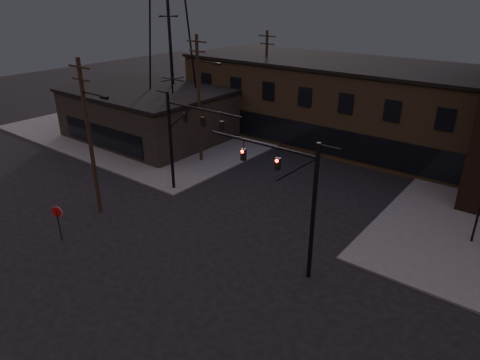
# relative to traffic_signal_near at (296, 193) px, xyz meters

# --- Properties ---
(ground) EXTENTS (140.00, 140.00, 0.00)m
(ground) POSITION_rel_traffic_signal_near_xyz_m (-5.36, -4.50, -4.93)
(ground) COLOR black
(ground) RESTS_ON ground
(sidewalk_nw) EXTENTS (30.00, 30.00, 0.15)m
(sidewalk_nw) POSITION_rel_traffic_signal_near_xyz_m (-27.36, 17.50, -4.86)
(sidewalk_nw) COLOR #474744
(sidewalk_nw) RESTS_ON ground
(building_row) EXTENTS (40.00, 12.00, 8.00)m
(building_row) POSITION_rel_traffic_signal_near_xyz_m (-5.36, 23.50, -0.93)
(building_row) COLOR brown
(building_row) RESTS_ON ground
(building_left) EXTENTS (16.00, 12.00, 5.00)m
(building_left) POSITION_rel_traffic_signal_near_xyz_m (-25.36, 11.50, -2.43)
(building_left) COLOR black
(building_left) RESTS_ON ground
(traffic_signal_near) EXTENTS (7.12, 0.24, 8.00)m
(traffic_signal_near) POSITION_rel_traffic_signal_near_xyz_m (0.00, 0.00, 0.00)
(traffic_signal_near) COLOR black
(traffic_signal_near) RESTS_ON ground
(traffic_signal_far) EXTENTS (7.12, 0.24, 8.00)m
(traffic_signal_far) POSITION_rel_traffic_signal_near_xyz_m (-12.07, 3.50, 0.08)
(traffic_signal_far) COLOR black
(traffic_signal_far) RESTS_ON ground
(stop_sign) EXTENTS (0.72, 0.33, 2.48)m
(stop_sign) POSITION_rel_traffic_signal_near_xyz_m (-13.36, -6.49, -3.09)
(stop_sign) COLOR black
(stop_sign) RESTS_ON ground
(utility_pole_near) EXTENTS (3.70, 0.28, 11.00)m
(utility_pole_near) POSITION_rel_traffic_signal_near_xyz_m (-14.79, -2.50, 0.94)
(utility_pole_near) COLOR black
(utility_pole_near) RESTS_ON ground
(utility_pole_mid) EXTENTS (3.70, 0.28, 11.50)m
(utility_pole_mid) POSITION_rel_traffic_signal_near_xyz_m (-15.79, 9.50, 1.19)
(utility_pole_mid) COLOR black
(utility_pole_mid) RESTS_ON ground
(utility_pole_far) EXTENTS (2.20, 0.28, 11.00)m
(utility_pole_far) POSITION_rel_traffic_signal_near_xyz_m (-16.86, 21.50, 0.85)
(utility_pole_far) COLOR black
(utility_pole_far) RESTS_ON ground
(transmission_tower) EXTENTS (7.00, 7.00, 25.00)m
(transmission_tower) POSITION_rel_traffic_signal_near_xyz_m (-23.36, 13.50, 7.57)
(transmission_tower) COLOR black
(transmission_tower) RESTS_ON ground
(car_crossing) EXTENTS (2.39, 4.82, 1.52)m
(car_crossing) POSITION_rel_traffic_signal_near_xyz_m (0.14, 20.83, -4.17)
(car_crossing) COLOR black
(car_crossing) RESTS_ON ground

